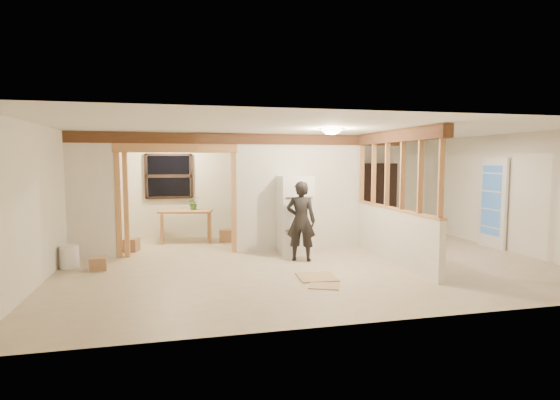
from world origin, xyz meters
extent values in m
cube|color=beige|center=(0.00, 0.00, -0.01)|extent=(9.00, 6.50, 0.01)
cube|color=white|center=(0.00, 0.00, 2.50)|extent=(9.00, 6.50, 0.01)
cube|color=white|center=(0.00, 3.25, 1.25)|extent=(9.00, 0.01, 2.50)
cube|color=white|center=(0.00, -3.25, 1.25)|extent=(9.00, 0.01, 2.50)
cube|color=white|center=(-4.50, 0.00, 1.25)|extent=(0.01, 6.50, 2.50)
cube|color=white|center=(4.50, 0.00, 1.25)|extent=(0.01, 6.50, 2.50)
cube|color=silver|center=(-4.05, 1.20, 1.25)|extent=(0.90, 0.12, 2.50)
cube|color=silver|center=(0.20, 1.20, 1.25)|extent=(2.80, 0.12, 2.50)
cube|color=tan|center=(-2.40, 1.20, 1.10)|extent=(2.46, 0.14, 2.20)
cube|color=#58331E|center=(-1.00, 1.20, 2.38)|extent=(7.00, 0.18, 0.22)
cube|color=#58331E|center=(1.60, -0.40, 2.38)|extent=(0.18, 3.30, 0.22)
cube|color=silver|center=(1.60, -0.40, 0.50)|extent=(0.12, 3.20, 1.00)
cube|color=tan|center=(1.60, -0.40, 1.66)|extent=(0.14, 3.20, 1.32)
cube|color=black|center=(-2.60, 3.17, 1.55)|extent=(1.12, 0.10, 1.10)
cube|color=white|center=(4.42, 0.40, 1.00)|extent=(0.12, 0.86, 2.00)
ellipsoid|color=#FFEABF|center=(0.30, -0.50, 2.48)|extent=(0.36, 0.36, 0.16)
ellipsoid|color=#FFEABF|center=(-2.50, 2.30, 2.48)|extent=(0.32, 0.32, 0.14)
ellipsoid|color=#FFD88C|center=(-2.00, 1.60, 2.18)|extent=(0.07, 0.07, 0.07)
cube|color=white|center=(-0.01, 0.82, 0.81)|extent=(0.67, 0.65, 1.62)
imported|color=black|center=(-0.09, 0.08, 0.77)|extent=(0.66, 0.56, 1.55)
cube|color=tan|center=(-2.22, 2.59, 0.38)|extent=(1.30, 0.84, 0.76)
imported|color=#3B7932|center=(-2.03, 2.69, 0.91)|extent=(0.34, 0.31, 0.31)
cylinder|color=#AA2B17|center=(-3.96, 1.63, 0.27)|extent=(0.44, 0.44, 0.54)
cube|color=black|center=(2.95, 3.03, 0.93)|extent=(0.93, 0.31, 1.86)
cylinder|color=white|center=(-4.31, 0.43, 0.21)|extent=(0.41, 0.41, 0.42)
cube|color=#9D6F4C|center=(-1.26, 2.40, 0.15)|extent=(0.41, 0.38, 0.30)
cube|color=#9D6F4C|center=(-3.39, 1.74, 0.14)|extent=(0.36, 0.36, 0.28)
cube|color=#9D6F4C|center=(-3.79, 0.17, 0.11)|extent=(0.31, 0.26, 0.23)
cube|color=tan|center=(-0.18, -1.18, 0.01)|extent=(0.64, 0.64, 0.02)
cube|color=tan|center=(-0.22, -1.69, 0.01)|extent=(0.57, 0.52, 0.01)
camera|label=1|loc=(-2.37, -7.92, 1.92)|focal=28.00mm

